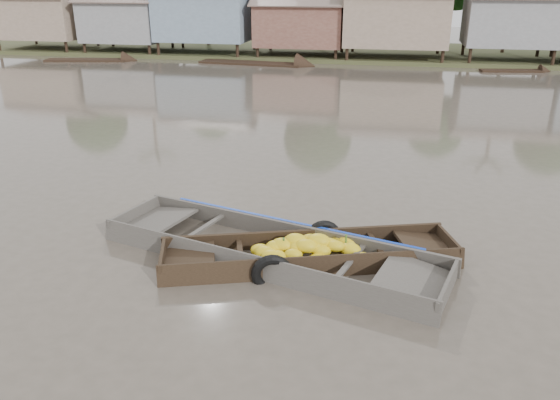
# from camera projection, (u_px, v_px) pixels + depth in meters

# --- Properties ---
(ground) EXTENTS (120.00, 120.00, 0.00)m
(ground) POSITION_uv_depth(u_px,v_px,m) (239.00, 267.00, 10.24)
(ground) COLOR #4E463C
(ground) RESTS_ON ground
(riverbank) EXTENTS (120.00, 12.47, 10.22)m
(riverbank) POSITION_uv_depth(u_px,v_px,m) (405.00, 11.00, 37.47)
(riverbank) COLOR #384723
(riverbank) RESTS_ON ground
(banana_boat) EXTENTS (5.76, 3.07, 0.79)m
(banana_boat) POSITION_uv_depth(u_px,v_px,m) (305.00, 254.00, 10.38)
(banana_boat) COLOR black
(banana_boat) RESTS_ON ground
(viewer_boat) EXTENTS (7.08, 3.56, 0.55)m
(viewer_boat) POSITION_uv_depth(u_px,v_px,m) (272.00, 255.00, 10.59)
(viewer_boat) COLOR #423D38
(viewer_boat) RESTS_ON ground
(distant_boats) EXTENTS (47.00, 15.72, 0.35)m
(distant_boats) POSITION_uv_depth(u_px,v_px,m) (471.00, 77.00, 30.72)
(distant_boats) COLOR black
(distant_boats) RESTS_ON ground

